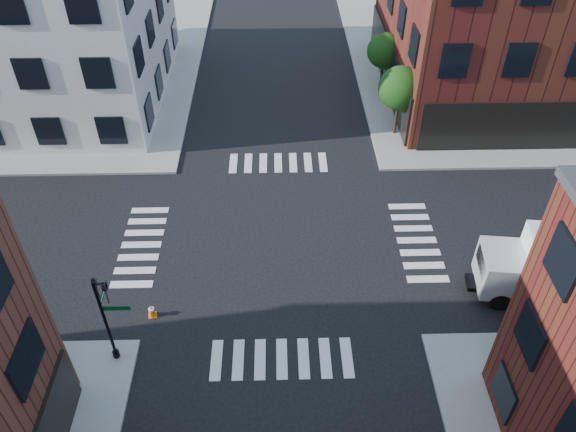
{
  "coord_description": "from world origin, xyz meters",
  "views": [
    {
      "loc": [
        -0.07,
        -20.73,
        19.58
      ],
      "look_at": [
        0.4,
        -0.85,
        2.5
      ],
      "focal_mm": 35.0,
      "sensor_mm": 36.0,
      "label": 1
    }
  ],
  "objects": [
    {
      "name": "sidewalk_ne",
      "position": [
        21.0,
        21.0,
        0.07
      ],
      "size": [
        30.0,
        30.0,
        0.15
      ],
      "primitive_type": "cube",
      "color": "gray",
      "rests_on": "ground"
    },
    {
      "name": "tree_near",
      "position": [
        7.56,
        9.98,
        3.16
      ],
      "size": [
        2.69,
        2.69,
        4.49
      ],
      "color": "black",
      "rests_on": "ground"
    },
    {
      "name": "sidewalk_nw",
      "position": [
        -21.0,
        21.0,
        0.07
      ],
      "size": [
        30.0,
        30.0,
        0.15
      ],
      "primitive_type": "cube",
      "color": "gray",
      "rests_on": "ground"
    },
    {
      "name": "ground",
      "position": [
        0.0,
        0.0,
        0.0
      ],
      "size": [
        120.0,
        120.0,
        0.0
      ],
      "primitive_type": "plane",
      "color": "black",
      "rests_on": "ground"
    },
    {
      "name": "traffic_cone",
      "position": [
        -5.7,
        -4.59,
        0.33
      ],
      "size": [
        0.45,
        0.45,
        0.68
      ],
      "rotation": [
        0.0,
        0.0,
        0.24
      ],
      "color": "orange",
      "rests_on": "ground"
    },
    {
      "name": "box_truck",
      "position": [
        12.78,
        -3.86,
        1.79
      ],
      "size": [
        7.78,
        3.15,
        3.44
      ],
      "rotation": [
        0.0,
        0.0,
        -0.12
      ],
      "color": "white",
      "rests_on": "ground"
    },
    {
      "name": "tree_far",
      "position": [
        7.56,
        15.98,
        2.87
      ],
      "size": [
        2.43,
        2.43,
        4.07
      ],
      "color": "black",
      "rests_on": "ground"
    },
    {
      "name": "signal_pole",
      "position": [
        -6.72,
        -6.68,
        2.86
      ],
      "size": [
        1.29,
        1.24,
        4.6
      ],
      "color": "black",
      "rests_on": "ground"
    }
  ]
}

